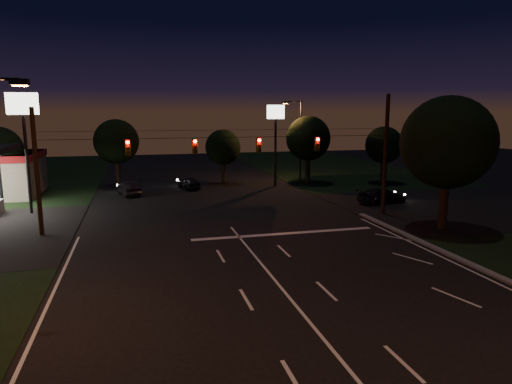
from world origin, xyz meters
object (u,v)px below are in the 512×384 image
object	(u,v)px
car_oncoming_b	(129,188)
utility_pole_right	(383,214)
tree_right_near	(446,144)
car_oncoming_a	(189,183)
car_cross	(382,196)

from	to	relation	value
car_oncoming_b	utility_pole_right	bearing A→B (deg)	130.81
tree_right_near	car_oncoming_a	xyz separation A→B (m)	(-14.53, 20.29, -5.07)
utility_pole_right	car_oncoming_a	size ratio (longest dim) A/B	2.52
car_oncoming_b	car_cross	distance (m)	23.01
utility_pole_right	car_cross	world-z (taller)	utility_pole_right
car_oncoming_a	car_cross	world-z (taller)	car_cross
utility_pole_right	car_oncoming_b	distance (m)	23.08
car_oncoming_b	car_cross	size ratio (longest dim) A/B	0.88
car_oncoming_a	tree_right_near	bearing A→B (deg)	112.99
tree_right_near	car_oncoming_b	size ratio (longest dim) A/B	2.22
utility_pole_right	car_oncoming_a	bearing A→B (deg)	130.06
utility_pole_right	tree_right_near	xyz separation A→B (m)	(1.53, -4.83, 5.68)
tree_right_near	car_oncoming_b	bearing A→B (deg)	138.38
car_oncoming_a	car_oncoming_b	size ratio (longest dim) A/B	0.91
tree_right_near	utility_pole_right	bearing A→B (deg)	107.53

